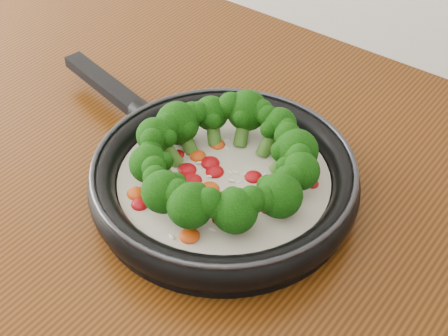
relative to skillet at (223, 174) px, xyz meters
The scene contains 1 object.
skillet is the anchor object (origin of this frame).
Camera 1 is at (0.28, 0.57, 1.49)m, focal length 53.88 mm.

